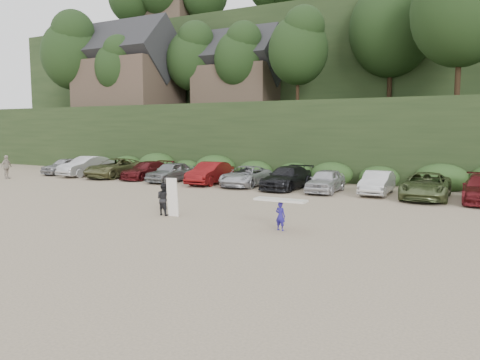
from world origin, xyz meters
The scene contains 6 objects.
ground centered at (0.00, 0.00, 0.00)m, with size 120.00×120.00×0.00m, color tan.
hillside_backdrop centered at (-0.26, 35.93, 11.22)m, with size 90.00×41.50×28.00m.
parked_cars centered at (-2.71, 9.96, 0.73)m, with size 39.72×5.57×1.62m.
distant_walker centered at (-22.43, 5.23, 0.92)m, with size 1.08×0.45×1.84m, color #AB9F90.
child_surfer centered at (3.83, -1.45, 0.84)m, with size 2.06×0.61×1.23m.
adult_surfer centered at (-2.05, -1.08, 0.75)m, with size 1.21×0.65×1.74m.
Camera 1 is at (11.02, -17.70, 3.93)m, focal length 35.00 mm.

